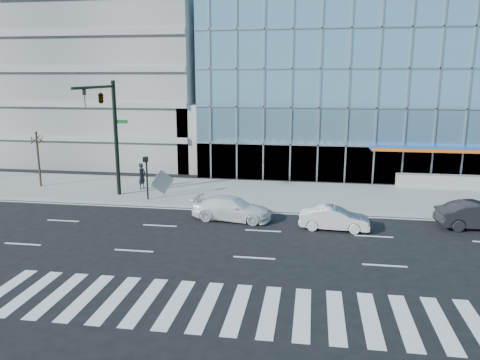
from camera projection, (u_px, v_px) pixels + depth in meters
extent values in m
plane|color=black|center=(263.00, 231.00, 26.07)|extent=(160.00, 160.00, 0.00)
cube|color=gray|center=(275.00, 194.00, 33.77)|extent=(120.00, 8.00, 0.15)
cube|color=#7CB3D0|center=(428.00, 85.00, 47.39)|extent=(42.00, 26.00, 15.00)
cube|color=gray|center=(110.00, 61.00, 51.95)|extent=(24.00, 24.00, 20.00)
cube|color=gray|center=(220.00, 135.00, 43.67)|extent=(6.00, 8.00, 6.00)
cylinder|color=black|center=(116.00, 139.00, 32.60)|extent=(0.28, 0.28, 8.00)
cylinder|color=black|center=(94.00, 87.00, 29.11)|extent=(0.18, 5.60, 0.18)
imported|color=black|center=(84.00, 98.00, 27.89)|extent=(0.18, 0.22, 1.10)
imported|color=black|center=(101.00, 96.00, 30.01)|extent=(0.48, 2.24, 0.90)
cube|color=#0C591E|center=(121.00, 122.00, 32.27)|extent=(0.90, 0.05, 0.25)
cylinder|color=black|center=(147.00, 178.00, 31.81)|extent=(0.12, 0.12, 3.00)
cube|color=black|center=(145.00, 160.00, 31.38)|extent=(0.30, 0.25, 0.35)
cylinder|color=#332319|center=(38.00, 159.00, 35.51)|extent=(0.16, 0.16, 4.20)
ellipsoid|color=#332319|center=(36.00, 137.00, 35.15)|extent=(1.10, 1.10, 0.90)
imported|color=white|center=(232.00, 208.00, 27.97)|extent=(4.95, 2.44, 1.38)
imported|color=silver|center=(334.00, 218.00, 26.19)|extent=(3.96, 1.62, 1.28)
imported|color=black|center=(479.00, 216.00, 26.33)|extent=(4.74, 2.09, 1.52)
imported|color=black|center=(142.00, 176.00, 34.94)|extent=(0.62, 0.80, 1.94)
cube|color=gray|center=(162.00, 182.00, 33.22)|extent=(1.37, 1.30, 1.83)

